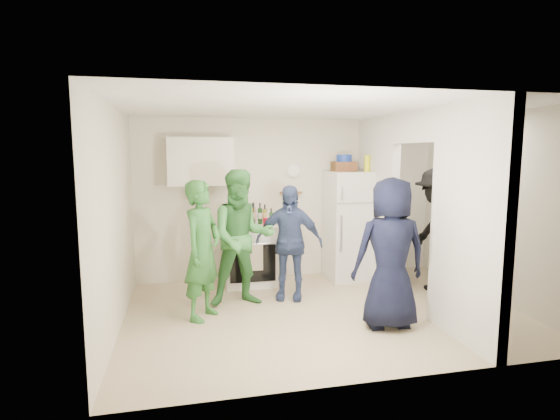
% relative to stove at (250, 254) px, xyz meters
% --- Properties ---
extents(floor, '(4.80, 4.80, 0.00)m').
position_rel_stove_xyz_m(floor, '(0.71, -1.37, -0.46)').
color(floor, tan).
rests_on(floor, ground).
extents(wall_back, '(4.80, 0.00, 4.80)m').
position_rel_stove_xyz_m(wall_back, '(0.71, 0.33, 0.79)').
color(wall_back, silver).
rests_on(wall_back, floor).
extents(wall_front, '(4.80, 0.00, 4.80)m').
position_rel_stove_xyz_m(wall_front, '(0.71, -3.07, 0.79)').
color(wall_front, silver).
rests_on(wall_front, floor).
extents(wall_left, '(0.00, 3.40, 3.40)m').
position_rel_stove_xyz_m(wall_left, '(-1.69, -1.37, 0.79)').
color(wall_left, silver).
rests_on(wall_left, floor).
extents(wall_right, '(0.00, 3.40, 3.40)m').
position_rel_stove_xyz_m(wall_right, '(3.11, -1.37, 0.79)').
color(wall_right, silver).
rests_on(wall_right, floor).
extents(ceiling, '(4.80, 4.80, 0.00)m').
position_rel_stove_xyz_m(ceiling, '(0.71, -1.37, 2.04)').
color(ceiling, white).
rests_on(ceiling, wall_back).
extents(partition_pier_back, '(0.12, 1.20, 2.50)m').
position_rel_stove_xyz_m(partition_pier_back, '(1.91, -0.27, 0.79)').
color(partition_pier_back, silver).
rests_on(partition_pier_back, floor).
extents(partition_pier_front, '(0.12, 1.20, 2.50)m').
position_rel_stove_xyz_m(partition_pier_front, '(1.91, -2.47, 0.79)').
color(partition_pier_front, silver).
rests_on(partition_pier_front, floor).
extents(partition_header, '(0.12, 1.00, 0.40)m').
position_rel_stove_xyz_m(partition_header, '(1.91, -1.37, 1.84)').
color(partition_header, silver).
rests_on(partition_header, partition_pier_back).
extents(stove, '(0.77, 0.64, 0.91)m').
position_rel_stove_xyz_m(stove, '(0.00, 0.00, 0.00)').
color(stove, white).
rests_on(stove, floor).
extents(upper_cabinet, '(0.95, 0.34, 0.70)m').
position_rel_stove_xyz_m(upper_cabinet, '(-0.69, 0.15, 1.39)').
color(upper_cabinet, silver).
rests_on(upper_cabinet, wall_back).
extents(fridge, '(0.70, 0.68, 1.69)m').
position_rel_stove_xyz_m(fridge, '(1.59, -0.03, 0.39)').
color(fridge, white).
rests_on(fridge, floor).
extents(wicker_basket, '(0.35, 0.25, 0.15)m').
position_rel_stove_xyz_m(wicker_basket, '(1.49, 0.02, 1.31)').
color(wicker_basket, brown).
rests_on(wicker_basket, fridge).
extents(blue_bowl, '(0.24, 0.24, 0.11)m').
position_rel_stove_xyz_m(blue_bowl, '(1.49, 0.02, 1.44)').
color(blue_bowl, navy).
rests_on(blue_bowl, wicker_basket).
extents(yellow_cup_stack_top, '(0.09, 0.09, 0.25)m').
position_rel_stove_xyz_m(yellow_cup_stack_top, '(1.81, -0.13, 1.36)').
color(yellow_cup_stack_top, '#EDF614').
rests_on(yellow_cup_stack_top, fridge).
extents(wall_clock, '(0.22, 0.02, 0.22)m').
position_rel_stove_xyz_m(wall_clock, '(0.76, 0.31, 1.24)').
color(wall_clock, white).
rests_on(wall_clock, wall_back).
extents(spice_shelf, '(0.35, 0.08, 0.03)m').
position_rel_stove_xyz_m(spice_shelf, '(0.71, 0.28, 0.89)').
color(spice_shelf, olive).
rests_on(spice_shelf, wall_back).
extents(nook_window, '(0.03, 0.70, 0.80)m').
position_rel_stove_xyz_m(nook_window, '(3.09, -1.17, 1.19)').
color(nook_window, black).
rests_on(nook_window, wall_right).
extents(nook_window_frame, '(0.04, 0.76, 0.86)m').
position_rel_stove_xyz_m(nook_window_frame, '(3.08, -1.17, 1.19)').
color(nook_window_frame, white).
rests_on(nook_window_frame, wall_right).
extents(nook_valance, '(0.04, 0.82, 0.18)m').
position_rel_stove_xyz_m(nook_valance, '(3.05, -1.17, 1.54)').
color(nook_valance, white).
rests_on(nook_valance, wall_right).
extents(yellow_cup_stack_stove, '(0.09, 0.09, 0.25)m').
position_rel_stove_xyz_m(yellow_cup_stack_stove, '(-0.12, -0.22, 0.58)').
color(yellow_cup_stack_stove, yellow).
rests_on(yellow_cup_stack_stove, stove).
extents(red_cup, '(0.09, 0.09, 0.12)m').
position_rel_stove_xyz_m(red_cup, '(0.22, -0.20, 0.52)').
color(red_cup, red).
rests_on(red_cup, stove).
extents(person_green_left, '(0.67, 0.73, 1.66)m').
position_rel_stove_xyz_m(person_green_left, '(-0.74, -1.23, 0.37)').
color(person_green_left, '#2F7533').
rests_on(person_green_left, floor).
extents(person_green_center, '(0.89, 0.71, 1.77)m').
position_rel_stove_xyz_m(person_green_center, '(-0.22, -0.87, 0.43)').
color(person_green_center, '#3F8B3D').
rests_on(person_green_center, floor).
extents(person_denim, '(0.99, 0.68, 1.55)m').
position_rel_stove_xyz_m(person_denim, '(0.42, -0.76, 0.32)').
color(person_denim, '#374B79').
rests_on(person_denim, floor).
extents(person_navy, '(0.88, 0.61, 1.72)m').
position_rel_stove_xyz_m(person_navy, '(1.31, -1.97, 0.40)').
color(person_navy, black).
rests_on(person_navy, floor).
extents(person_nook, '(0.88, 1.26, 1.78)m').
position_rel_stove_xyz_m(person_nook, '(2.52, -0.94, 0.43)').
color(person_nook, black).
rests_on(person_nook, floor).
extents(bottle_a, '(0.08, 0.08, 0.32)m').
position_rel_stove_xyz_m(bottle_a, '(-0.29, 0.13, 0.62)').
color(bottle_a, brown).
rests_on(bottle_a, stove).
extents(bottle_b, '(0.07, 0.07, 0.24)m').
position_rel_stove_xyz_m(bottle_b, '(-0.16, -0.09, 0.58)').
color(bottle_b, '#173E14').
rests_on(bottle_b, stove).
extents(bottle_c, '(0.06, 0.06, 0.28)m').
position_rel_stove_xyz_m(bottle_c, '(-0.10, 0.13, 0.60)').
color(bottle_c, '#9B9EA8').
rests_on(bottle_c, stove).
extents(bottle_d, '(0.06, 0.06, 0.32)m').
position_rel_stove_xyz_m(bottle_d, '(0.01, -0.06, 0.62)').
color(bottle_d, '#652B11').
rests_on(bottle_d, stove).
extents(bottle_e, '(0.07, 0.07, 0.31)m').
position_rel_stove_xyz_m(bottle_e, '(0.10, 0.19, 0.61)').
color(bottle_e, gray).
rests_on(bottle_e, stove).
extents(bottle_f, '(0.06, 0.06, 0.32)m').
position_rel_stove_xyz_m(bottle_f, '(0.16, 0.00, 0.62)').
color(bottle_f, '#123315').
rests_on(bottle_f, stove).
extents(bottle_g, '(0.07, 0.07, 0.28)m').
position_rel_stove_xyz_m(bottle_g, '(0.27, 0.16, 0.60)').
color(bottle_g, olive).
rests_on(bottle_g, stove).
extents(bottle_h, '(0.07, 0.07, 0.32)m').
position_rel_stove_xyz_m(bottle_h, '(-0.29, -0.12, 0.62)').
color(bottle_h, '#9E9EA9').
rests_on(bottle_h, stove).
extents(bottle_i, '(0.06, 0.06, 0.31)m').
position_rel_stove_xyz_m(bottle_i, '(0.07, 0.10, 0.61)').
color(bottle_i, '#5B300F').
rests_on(bottle_i, stove).
extents(bottle_j, '(0.06, 0.06, 0.25)m').
position_rel_stove_xyz_m(bottle_j, '(0.32, -0.09, 0.58)').
color(bottle_j, '#216229').
rests_on(bottle_j, stove).
extents(bottle_k, '(0.06, 0.06, 0.25)m').
position_rel_stove_xyz_m(bottle_k, '(-0.24, 0.04, 0.58)').
color(bottle_k, '#A45525').
rests_on(bottle_k, stove).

